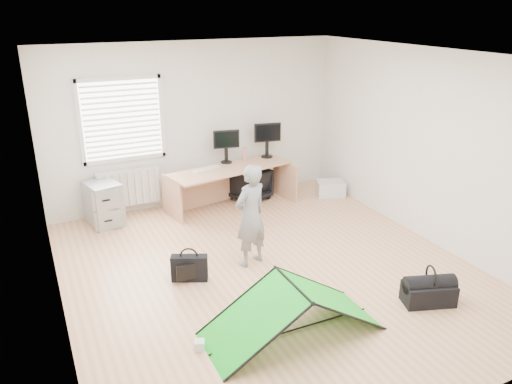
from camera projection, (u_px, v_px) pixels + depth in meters
name	position (u px, v px, depth m)	size (l,w,h in m)	color
ground	(269.00, 270.00, 6.46)	(5.50, 5.50, 0.00)	tan
back_wall	(195.00, 124.00, 8.30)	(5.00, 0.02, 2.70)	silver
window	(122.00, 120.00, 7.71)	(1.20, 0.06, 1.20)	silver
radiator	(129.00, 187.00, 8.07)	(1.00, 0.12, 0.60)	silver
desk	(231.00, 188.00, 8.32)	(2.08, 0.66, 0.71)	tan
filing_cabinet	(103.00, 203.00, 7.70)	(0.44, 0.59, 0.68)	#929597
monitor_left	(226.00, 151.00, 8.38)	(0.43, 0.09, 0.42)	black
monitor_right	(267.00, 145.00, 8.68)	(0.47, 0.10, 0.45)	black
keyboard	(207.00, 169.00, 8.09)	(0.47, 0.16, 0.02)	beige
thermos	(245.00, 154.00, 8.54)	(0.06, 0.06, 0.23)	#CD7673
office_chair	(249.00, 184.00, 8.71)	(0.60, 0.61, 0.56)	black
person	(250.00, 216.00, 6.40)	(0.50, 0.33, 1.38)	gray
kite	(292.00, 308.00, 5.16)	(1.86, 0.82, 0.58)	#11B91F
storage_crate	(331.00, 188.00, 8.93)	(0.48, 0.34, 0.27)	silver
tote_bag	(97.00, 208.00, 7.91)	(0.33, 0.14, 0.39)	teal
laptop_bag	(189.00, 268.00, 6.18)	(0.45, 0.13, 0.34)	black
white_box	(200.00, 345.00, 4.98)	(0.10, 0.10, 0.10)	silver
duffel_bag	(429.00, 294.00, 5.72)	(0.58, 0.29, 0.25)	black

